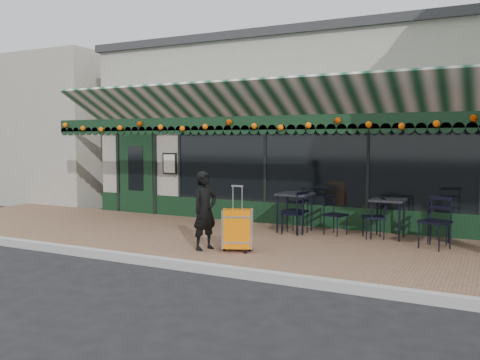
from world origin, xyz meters
The scene contains 15 objects.
ground centered at (0.00, 0.00, 0.00)m, with size 80.00×80.00×0.00m, color black.
sidewalk centered at (0.00, 2.00, 0.07)m, with size 18.00×4.00×0.15m, color brown.
curb centered at (0.00, -0.08, 0.07)m, with size 18.00×0.16×0.15m, color #9E9E99.
restaurant_building centered at (0.00, 7.84, 2.27)m, with size 12.00×9.60×4.50m.
neighbor_building_left centered at (-13.00, 8.00, 2.40)m, with size 12.00×8.00×4.80m, color #A29C8F.
woman centered at (-0.77, 0.81, 0.85)m, with size 0.51×0.34×1.41m, color black.
suitcase centered at (-0.18, 0.94, 0.54)m, with size 0.58×0.45×1.16m.
cafe_table_a centered at (1.95, 3.36, 0.86)m, with size 0.64×0.64×0.79m.
cafe_table_b centered at (0.04, 3.18, 0.90)m, with size 0.68×0.68×0.84m.
chair_a_left centered at (1.70, 3.23, 0.57)m, with size 0.42×0.42×0.84m, color black, non-canonical shape.
chair_a_right centered at (2.91, 3.27, 0.55)m, with size 0.40×0.40×0.79m, color black, non-canonical shape.
chair_a_front centered at (2.90, 2.76, 0.63)m, with size 0.48×0.48×0.96m, color black, non-canonical shape.
chair_b_left centered at (0.09, 3.07, 0.60)m, with size 0.45×0.45×0.91m, color black, non-canonical shape.
chair_b_right centered at (0.92, 3.25, 0.56)m, with size 0.41×0.41×0.82m, color black, non-canonical shape.
chair_b_front centered at (0.09, 2.93, 0.58)m, with size 0.43×0.43×0.85m, color black, non-canonical shape.
Camera 1 is at (3.86, -6.92, 2.12)m, focal length 38.00 mm.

